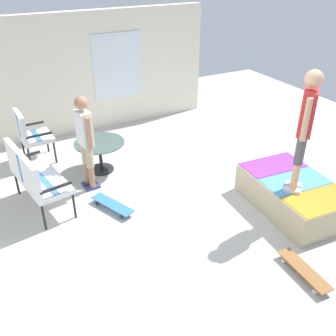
{
  "coord_description": "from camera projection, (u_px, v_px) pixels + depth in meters",
  "views": [
    {
      "loc": [
        -4.11,
        2.48,
        3.55
      ],
      "look_at": [
        0.25,
        0.17,
        0.7
      ],
      "focal_mm": 40.65,
      "sensor_mm": 36.0,
      "label": 1
    }
  ],
  "objects": [
    {
      "name": "ground_plane",
      "position": [
        185.0,
        214.0,
        5.95
      ],
      "size": [
        12.0,
        12.0,
        0.1
      ],
      "primitive_type": "cube",
      "color": "beige"
    },
    {
      "name": "house_facade",
      "position": [
        76.0,
        75.0,
        8.01
      ],
      "size": [
        0.23,
        6.0,
        2.51
      ],
      "color": "silver",
      "rests_on": "ground_plane"
    },
    {
      "name": "skate_ramp",
      "position": [
        295.0,
        194.0,
        5.91
      ],
      "size": [
        1.76,
        1.8,
        0.49
      ],
      "color": "tan",
      "rests_on": "ground_plane"
    },
    {
      "name": "patio_bench",
      "position": [
        33.0,
        174.0,
        5.71
      ],
      "size": [
        1.32,
        0.75,
        1.02
      ],
      "color": "black",
      "rests_on": "ground_plane"
    },
    {
      "name": "patio_chair_near_house",
      "position": [
        29.0,
        132.0,
        7.03
      ],
      "size": [
        0.65,
        0.58,
        1.02
      ],
      "color": "black",
      "rests_on": "ground_plane"
    },
    {
      "name": "patio_table",
      "position": [
        100.0,
        151.0,
        6.84
      ],
      "size": [
        0.9,
        0.9,
        0.57
      ],
      "color": "black",
      "rests_on": "ground_plane"
    },
    {
      "name": "person_watching",
      "position": [
        85.0,
        137.0,
        6.08
      ],
      "size": [
        0.48,
        0.27,
        1.62
      ],
      "color": "navy",
      "rests_on": "ground_plane"
    },
    {
      "name": "person_skater",
      "position": [
        305.0,
        124.0,
        5.07
      ],
      "size": [
        0.36,
        0.38,
        1.77
      ],
      "color": "silver",
      "rests_on": "skate_ramp"
    },
    {
      "name": "skateboard_by_bench",
      "position": [
        112.0,
        205.0,
        5.94
      ],
      "size": [
        0.82,
        0.49,
        0.1
      ],
      "color": "#3372B2",
      "rests_on": "ground_plane"
    },
    {
      "name": "skateboard_spare",
      "position": [
        304.0,
        270.0,
        4.72
      ],
      "size": [
        0.81,
        0.24,
        0.1
      ],
      "color": "brown",
      "rests_on": "ground_plane"
    }
  ]
}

